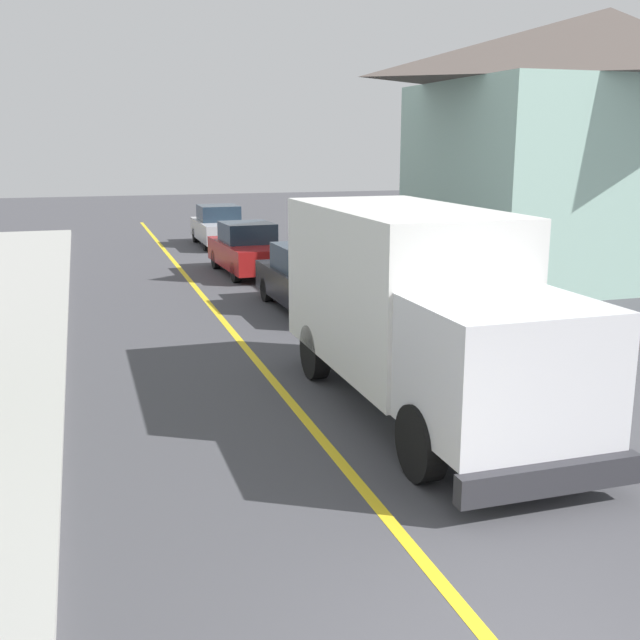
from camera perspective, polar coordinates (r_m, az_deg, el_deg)
name	(u,v)px	position (r m, az deg, el deg)	size (l,w,h in m)	color
centre_line_yellow	(256,360)	(15.29, -4.82, -2.97)	(0.16, 56.00, 0.01)	gold
box_truck	(415,301)	(12.22, 7.11, 1.39)	(2.43, 7.19, 3.20)	silver
parked_car_near	(310,279)	(19.65, -0.73, 3.04)	(1.92, 4.45, 1.67)	black
parked_car_mid	(248,250)	(25.24, -5.35, 5.24)	(2.00, 4.48, 1.67)	maroon
parked_car_far	(219,227)	(32.38, -7.52, 6.92)	(1.81, 4.41, 1.67)	#B7B7BC
house_across_street	(600,141)	(26.16, 20.14, 12.42)	(11.49, 7.98, 8.21)	#9EC6B7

